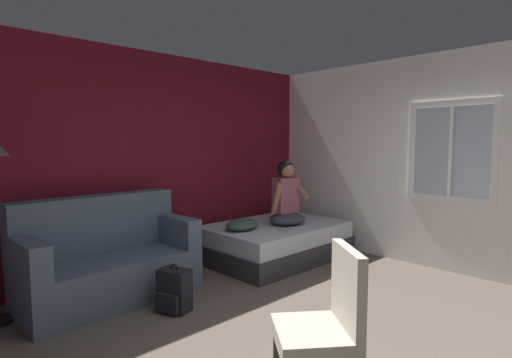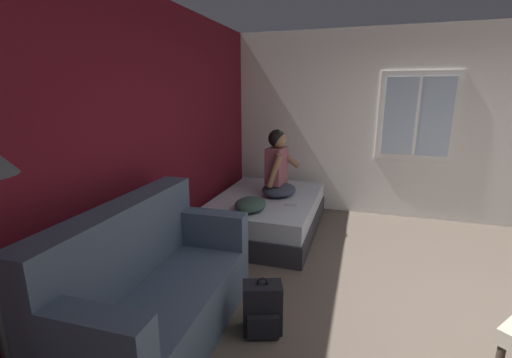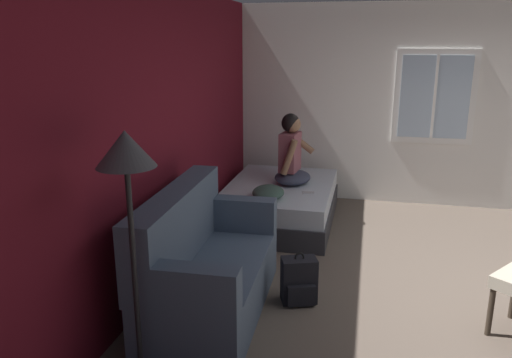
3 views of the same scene
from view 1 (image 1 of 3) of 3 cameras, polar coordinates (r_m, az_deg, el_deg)
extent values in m
cube|color=maroon|center=(5.14, -16.05, 2.31)|extent=(10.33, 0.16, 2.70)
cube|color=silver|center=(5.35, 30.39, 1.90)|extent=(0.16, 7.43, 2.70)
cube|color=white|center=(5.38, 26.09, 3.54)|extent=(0.02, 1.04, 1.24)
cube|color=#9EB2C6|center=(5.36, 26.03, 3.54)|extent=(0.01, 0.88, 1.08)
cube|color=white|center=(5.36, 26.03, 3.54)|extent=(0.01, 0.04, 1.08)
cube|color=#2D2D33|center=(5.59, 2.77, -9.94)|extent=(1.90, 1.31, 0.26)
cube|color=silver|center=(5.54, 2.78, -7.54)|extent=(1.85, 1.27, 0.22)
cube|color=#47566B|center=(4.42, -19.95, -13.21)|extent=(1.72, 0.85, 0.44)
cube|color=#47566B|center=(4.56, -21.81, -5.96)|extent=(1.71, 0.29, 0.60)
cube|color=#47566B|center=(4.06, -29.95, -9.67)|extent=(0.21, 0.81, 0.32)
cube|color=#47566B|center=(4.69, -11.64, -7.13)|extent=(0.21, 0.81, 0.32)
cylinder|color=#382D23|center=(2.91, 11.27, -23.61)|extent=(0.04, 0.04, 0.40)
cube|color=#B2A893|center=(2.57, 8.32, -21.29)|extent=(0.65, 0.65, 0.10)
cube|color=#B2A893|center=(2.51, 12.98, -14.84)|extent=(0.33, 0.40, 0.48)
ellipsoid|color=#383D51|center=(5.47, 4.51, -5.68)|extent=(0.57, 0.51, 0.16)
cube|color=#8C4C56|center=(5.44, 4.26, -2.31)|extent=(0.35, 0.24, 0.48)
cylinder|color=#936B4C|center=(5.28, 2.96, -2.76)|extent=(0.11, 0.22, 0.44)
cylinder|color=#936B4C|center=(5.48, 6.16, -1.22)|extent=(0.13, 0.38, 0.29)
sphere|color=#936B4C|center=(5.39, 4.42, 1.30)|extent=(0.21, 0.21, 0.21)
ellipsoid|color=black|center=(5.41, 4.29, 1.47)|extent=(0.25, 0.25, 0.23)
cube|color=black|center=(4.00, -11.57, -15.28)|extent=(0.27, 0.34, 0.40)
cube|color=black|center=(3.95, -12.61, -16.98)|extent=(0.13, 0.24, 0.18)
torus|color=black|center=(3.93, -11.63, -12.35)|extent=(0.04, 0.09, 0.09)
ellipsoid|color=#385147|center=(5.12, -1.98, -6.53)|extent=(0.51, 0.40, 0.14)
cube|color=#B7B7BC|center=(5.05, 3.77, -7.45)|extent=(0.09, 0.15, 0.01)
camera|label=2|loc=(2.55, -49.73, 8.24)|focal=24.00mm
camera|label=3|loc=(3.35, -80.76, 11.23)|focal=35.00mm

